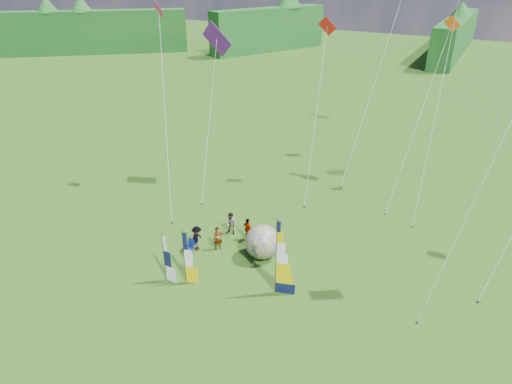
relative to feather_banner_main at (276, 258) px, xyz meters
The scene contains 18 objects.
ground 3.69m from the feather_banner_main, 112.94° to the right, with size 220.00×220.00×0.00m, color #38581D.
treeline_ring 3.18m from the feather_banner_main, 112.94° to the right, with size 210.00×210.00×8.00m, color #1F591E, non-canonical shape.
feather_banner_main is the anchor object (origin of this frame).
side_banner_left 5.52m from the feather_banner_main, 161.50° to the right, with size 0.99×0.10×3.57m, color #D5B500, non-canonical shape.
side_banner_far 6.81m from the feather_banner_main, 161.69° to the right, with size 0.95×0.10×3.22m, color white, non-canonical shape.
bol_inflatable 3.91m from the feather_banner_main, 129.73° to the left, with size 2.31×2.31×2.31m, color #002D9C.
spectator_a 6.03m from the feather_banner_main, 157.81° to the left, with size 0.62×0.41×1.70m, color #66594C.
spectator_b 7.20m from the feather_banner_main, 142.74° to the left, with size 0.83×0.41×1.70m, color #66594C.
spectator_c 6.95m from the feather_banner_main, 167.20° to the left, with size 1.14×0.42×1.77m, color #66594C.
spectator_d 6.12m from the feather_banner_main, 135.19° to the left, with size 0.99×0.40×1.68m, color #66594C.
camp_chair 7.13m from the feather_banner_main, behind, with size 0.59×0.59×1.03m, color navy, non-canonical shape.
kite_whale 19.62m from the feather_banner_main, 73.12° to the left, with size 3.46×14.30×20.51m, color black, non-canonical shape.
kite_rainbow_delta 15.32m from the feather_banner_main, 137.92° to the left, with size 6.61×10.67×14.28m, color #E13548, non-canonical shape.
kite_parafoil 13.40m from the feather_banner_main, 26.51° to the left, with size 7.28×10.70×20.54m, color red, non-canonical shape.
small_kite_red 14.72m from the feather_banner_main, 103.39° to the left, with size 4.00×9.05×14.10m, color red, non-canonical shape.
small_kite_orange 17.21m from the feather_banner_main, 75.45° to the left, with size 3.50×9.60×14.24m, color #FF590F, non-canonical shape.
small_kite_pink 15.30m from the feather_banner_main, 152.14° to the left, with size 7.17×8.91×15.26m, color #FF3487, non-canonical shape.
small_kite_green 21.53m from the feather_banner_main, 91.61° to the left, with size 3.79×13.63×17.60m, color green, non-canonical shape.
Camera 1 is at (10.19, -16.75, 17.61)m, focal length 32.00 mm.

